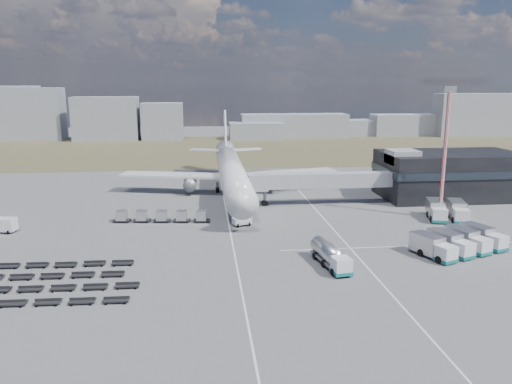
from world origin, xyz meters
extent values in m
plane|color=#565659|center=(0.00, 0.00, 0.00)|extent=(420.00, 420.00, 0.00)
cube|color=brown|center=(0.00, 110.00, 0.01)|extent=(420.00, 90.00, 0.01)
cube|color=silver|center=(-2.00, 5.00, 0.01)|extent=(0.25, 110.00, 0.01)
cube|color=silver|center=(16.00, 5.00, 0.01)|extent=(0.25, 110.00, 0.01)
cube|color=silver|center=(25.00, -8.00, 0.01)|extent=(40.00, 0.25, 0.01)
cube|color=black|center=(48.00, 24.00, 5.00)|extent=(30.00, 16.00, 10.00)
cube|color=#262D38|center=(48.00, 24.00, 6.20)|extent=(30.40, 16.40, 1.60)
cube|color=#939399|center=(36.00, 22.00, 9.50)|extent=(6.00, 6.00, 3.00)
cube|color=#939399|center=(18.10, 20.50, 5.10)|extent=(29.80, 3.00, 3.00)
cube|color=#939399|center=(4.70, 20.00, 5.10)|extent=(4.00, 3.60, 3.40)
cylinder|color=slate|center=(6.20, 20.50, 2.55)|extent=(0.70, 0.70, 5.10)
cylinder|color=black|center=(6.20, 20.50, 0.45)|extent=(1.40, 0.90, 1.40)
cylinder|color=silver|center=(0.00, 30.00, 5.30)|extent=(5.60, 48.00, 5.60)
cone|color=silver|center=(0.00, 3.50, 5.30)|extent=(5.60, 5.00, 5.60)
cone|color=silver|center=(0.00, 58.00, 6.10)|extent=(5.60, 8.00, 5.60)
cube|color=black|center=(0.00, 5.50, 6.10)|extent=(2.20, 2.00, 0.80)
cube|color=silver|center=(-13.00, 35.00, 4.10)|extent=(25.59, 11.38, 0.50)
cube|color=silver|center=(13.00, 35.00, 4.10)|extent=(25.59, 11.38, 0.50)
cylinder|color=slate|center=(-9.50, 33.00, 2.40)|extent=(3.00, 5.00, 3.00)
cylinder|color=slate|center=(9.50, 33.00, 2.40)|extent=(3.00, 5.00, 3.00)
cube|color=silver|center=(-5.50, 60.00, 6.50)|extent=(9.49, 5.63, 0.35)
cube|color=silver|center=(5.50, 60.00, 6.50)|extent=(9.49, 5.63, 0.35)
cube|color=silver|center=(0.00, 61.00, 11.80)|extent=(0.50, 9.06, 11.45)
cylinder|color=slate|center=(0.00, 9.00, 1.25)|extent=(0.50, 0.50, 2.50)
cylinder|color=slate|center=(-3.20, 34.00, 1.25)|extent=(0.60, 0.60, 2.50)
cylinder|color=slate|center=(3.20, 34.00, 1.25)|extent=(0.60, 0.60, 2.50)
cylinder|color=black|center=(0.00, 9.00, 0.50)|extent=(0.50, 1.20, 1.20)
cube|color=gray|center=(-85.17, 149.40, 11.35)|extent=(36.24, 12.00, 22.69)
cube|color=gray|center=(-48.01, 144.75, 9.41)|extent=(27.56, 12.00, 18.82)
cube|color=gray|center=(-23.81, 145.25, 8.06)|extent=(17.62, 12.00, 16.12)
cube|color=gray|center=(17.54, 142.29, 3.70)|extent=(24.02, 12.00, 7.41)
cube|color=gray|center=(35.74, 148.99, 5.32)|extent=(48.91, 12.00, 10.64)
cube|color=gray|center=(75.99, 153.00, 3.74)|extent=(34.43, 12.00, 7.47)
cube|color=gray|center=(99.38, 150.64, 5.01)|extent=(50.97, 12.00, 10.03)
cube|color=gray|center=(128.78, 144.93, 9.92)|extent=(52.60, 12.00, 19.83)
cube|color=silver|center=(11.55, -18.70, 1.39)|extent=(2.64, 2.64, 2.21)
cube|color=#136A6B|center=(11.55, -18.70, 0.53)|extent=(2.75, 2.75, 0.48)
cylinder|color=silver|center=(10.82, -14.05, 1.83)|extent=(3.49, 7.49, 2.40)
cube|color=slate|center=(10.82, -14.05, 0.72)|extent=(3.40, 7.48, 0.34)
cylinder|color=black|center=(11.05, -15.47, 0.48)|extent=(2.63, 1.43, 1.06)
cube|color=silver|center=(0.30, 6.21, 0.72)|extent=(3.61, 2.74, 1.45)
cube|color=silver|center=(-40.85, 6.49, 1.25)|extent=(5.10, 3.04, 2.51)
cube|color=silver|center=(2.43, 39.38, 1.46)|extent=(2.49, 5.59, 2.55)
cube|color=#136A6B|center=(2.43, 39.38, 0.41)|extent=(2.59, 5.68, 0.41)
cube|color=silver|center=(27.67, -15.58, 1.37)|extent=(3.10, 3.04, 2.32)
cube|color=#136A6B|center=(27.67, -15.58, 0.47)|extent=(3.23, 3.17, 0.47)
cube|color=silver|center=(26.34, -12.14, 1.79)|extent=(4.11, 5.43, 2.74)
cube|color=silver|center=(31.01, -14.29, 1.37)|extent=(3.10, 3.04, 2.32)
cube|color=#136A6B|center=(31.01, -14.29, 0.47)|extent=(3.23, 3.17, 0.47)
cube|color=silver|center=(29.68, -10.85, 1.79)|extent=(4.11, 5.43, 2.74)
cube|color=silver|center=(34.36, -13.00, 1.37)|extent=(3.10, 3.04, 2.32)
cube|color=#136A6B|center=(34.36, -13.00, 0.47)|extent=(3.23, 3.17, 0.47)
cube|color=silver|center=(33.03, -9.56, 1.79)|extent=(4.11, 5.43, 2.74)
cube|color=silver|center=(37.70, -11.71, 1.37)|extent=(3.10, 3.04, 2.32)
cube|color=#136A6B|center=(37.70, -11.71, 0.47)|extent=(3.23, 3.17, 0.47)
cube|color=silver|center=(36.37, -8.27, 1.79)|extent=(4.11, 5.43, 2.74)
cube|color=silver|center=(36.16, 4.10, 1.46)|extent=(3.13, 3.05, 2.47)
cube|color=#136A6B|center=(36.16, 4.10, 0.51)|extent=(3.27, 3.19, 0.51)
cube|color=silver|center=(37.16, 7.91, 1.91)|extent=(3.92, 5.69, 2.92)
cube|color=silver|center=(39.86, 3.13, 1.46)|extent=(3.13, 3.05, 2.47)
cube|color=#136A6B|center=(39.86, 3.13, 0.51)|extent=(3.27, 3.19, 0.51)
cube|color=silver|center=(40.86, 6.94, 1.91)|extent=(3.92, 5.69, 2.92)
cube|color=black|center=(-21.45, 10.82, 0.34)|extent=(3.16, 2.14, 0.21)
cube|color=silver|center=(-21.45, 10.82, 1.32)|extent=(2.02, 2.02, 1.72)
cube|color=black|center=(-17.81, 10.42, 0.34)|extent=(3.16, 2.14, 0.21)
cube|color=silver|center=(-17.81, 10.42, 1.32)|extent=(2.02, 2.02, 1.72)
cube|color=black|center=(-14.17, 10.02, 0.34)|extent=(3.16, 2.14, 0.21)
cube|color=silver|center=(-14.17, 10.02, 1.32)|extent=(2.02, 2.02, 1.72)
cube|color=black|center=(-10.53, 9.62, 0.34)|extent=(3.16, 2.14, 0.21)
cube|color=silver|center=(-10.53, 9.62, 1.32)|extent=(2.02, 2.02, 1.72)
cube|color=black|center=(-6.89, 9.23, 0.34)|extent=(3.16, 2.14, 0.21)
cube|color=silver|center=(-6.89, 9.23, 1.32)|extent=(2.02, 2.02, 1.72)
cube|color=black|center=(-26.57, -23.54, 0.35)|extent=(23.43, 1.94, 0.70)
cube|color=black|center=(-26.49, -19.45, 0.35)|extent=(23.43, 1.94, 0.70)
cube|color=black|center=(-26.40, -15.35, 0.35)|extent=(19.53, 1.86, 0.70)
cube|color=black|center=(-26.32, -11.26, 0.35)|extent=(19.53, 1.86, 0.70)
cylinder|color=red|center=(37.73, 7.01, 11.80)|extent=(0.66, 0.66, 23.59)
cube|color=slate|center=(37.73, 7.01, 23.88)|extent=(2.28, 0.63, 1.13)
cube|color=#565659|center=(37.73, 7.01, 0.14)|extent=(1.89, 1.89, 0.28)
camera|label=1|loc=(-6.32, -79.48, 25.23)|focal=35.00mm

